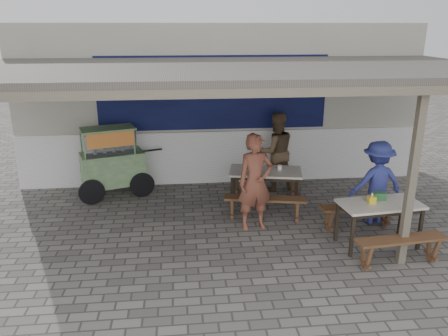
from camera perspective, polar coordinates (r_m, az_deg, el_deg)
The scene contains 17 objects.
ground at distance 7.42m, azimuth 2.14°, elevation -9.61°, with size 60.00×60.00×0.00m, color slate.
back_wall at distance 10.27m, azimuth -0.52°, elevation 8.44°, with size 9.00×1.28×3.50m.
warung_roof at distance 7.50m, azimuth 1.55°, elevation 12.48°, with size 9.00×4.21×2.81m.
table_left at distance 8.60m, azimuth 5.43°, elevation -0.81°, with size 1.51×0.99×0.75m.
bench_left_street at distance 8.09m, azimuth 5.33°, elevation -4.59°, with size 1.52×0.57×0.45m.
bench_left_wall at distance 9.34m, azimuth 5.40°, elevation -1.41°, with size 1.52×0.57×0.45m.
table_right at distance 7.47m, azimuth 19.69°, elevation -4.90°, with size 1.36×0.78×0.75m.
bench_right_street at distance 7.12m, azimuth 22.06°, elevation -9.31°, with size 1.42×0.42×0.45m.
bench_right_wall at distance 8.11m, azimuth 17.13°, elevation -5.35°, with size 1.42×0.42×0.45m.
vendor_cart at distance 9.39m, azimuth -14.46°, elevation 1.13°, with size 1.73×1.11×1.47m.
patron_street_side at distance 7.59m, azimuth 4.11°, elevation -1.87°, with size 0.63×0.41×1.73m, color brown.
patron_wall_side at distance 9.49m, azimuth 6.77°, elevation 2.15°, with size 0.83×0.65×1.71m, color brown.
patron_right_table at distance 8.32m, azimuth 19.29°, elevation -1.78°, with size 0.99×0.57×1.53m, color #323B90.
tissue_box at distance 7.38m, azimuth 18.73°, elevation -3.90°, with size 0.11×0.11×0.11m, color gold.
donation_box at distance 7.53m, azimuth 19.57°, elevation -3.47°, with size 0.20×0.13×0.13m, color #2D6538.
condiment_jar at distance 8.63m, azimuth 7.28°, elevation 0.08°, with size 0.08×0.08×0.10m, color white.
condiment_bowl at distance 8.69m, azimuth 4.24°, elevation 0.12°, with size 0.17×0.17×0.04m, color silver.
Camera 1 is at (-0.94, -6.50, 3.46)m, focal length 35.00 mm.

